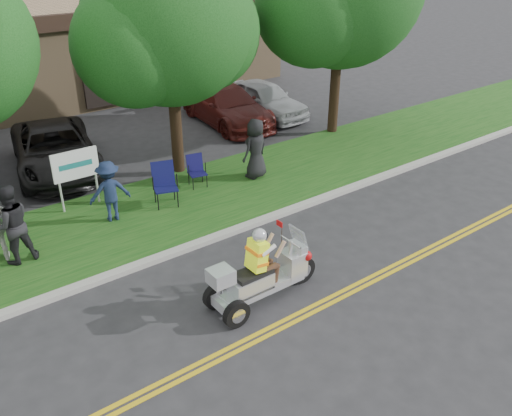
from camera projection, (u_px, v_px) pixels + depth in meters
ground at (324, 285)px, 11.84m from camera, size 120.00×120.00×0.00m
centerline_near at (343, 297)px, 11.43m from camera, size 60.00×0.10×0.01m
centerline_far at (337, 294)px, 11.54m from camera, size 60.00×0.10×0.01m
curb at (242, 227)px, 13.98m from camera, size 60.00×0.25×0.12m
grass_verge at (199, 198)px, 15.51m from camera, size 60.00×4.00×0.10m
commercial_building at (79, 45)px, 25.44m from camera, size 18.00×8.20×4.00m
tree_mid at (170, 28)px, 15.22m from camera, size 5.88×4.80×7.05m
business_sign at (76, 168)px, 14.40m from camera, size 1.25×0.06×1.75m
trike_scooter at (261, 277)px, 11.06m from camera, size 2.65×0.88×1.74m
lawn_chair_a at (164, 181)px, 14.83m from camera, size 0.79×0.80×1.18m
lawn_chair_b at (196, 168)px, 15.96m from camera, size 0.59×0.60×0.94m
spectator_adult_mid at (11, 225)px, 12.08m from camera, size 0.96×0.76×1.89m
spectator_chair_a at (110, 191)px, 13.91m from camera, size 1.14×0.79×1.63m
spectator_chair_b at (256, 149)px, 16.29m from camera, size 1.00×0.77×1.84m
parked_car_mid at (55, 149)px, 17.06m from camera, size 3.43×5.59×1.45m
parked_car_right at (226, 105)px, 21.28m from camera, size 2.54×5.27×1.48m
parked_car_far_right at (264, 99)px, 22.04m from camera, size 1.88×4.33×1.45m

